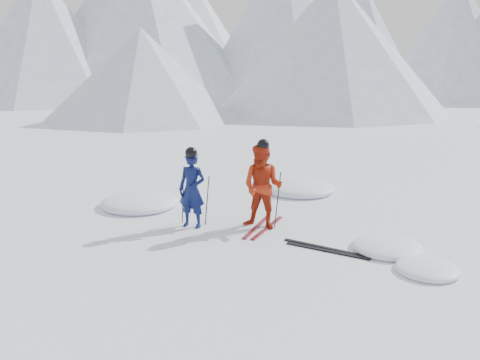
% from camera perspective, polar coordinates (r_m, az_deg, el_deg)
% --- Properties ---
extents(ground, '(160.00, 160.00, 0.00)m').
position_cam_1_polar(ground, '(10.40, 6.45, -7.13)').
color(ground, white).
rests_on(ground, ground).
extents(mountain_range, '(106.15, 62.94, 15.53)m').
position_cam_1_polar(mountain_range, '(45.05, 25.29, 16.10)').
color(mountain_range, '#B2BCD1').
rests_on(mountain_range, ground).
extents(skier_blue, '(0.62, 0.41, 1.69)m').
position_cam_1_polar(skier_blue, '(11.16, -5.42, -1.11)').
color(skier_blue, '#0B1444').
rests_on(skier_blue, ground).
extents(skier_red, '(0.94, 0.75, 1.88)m').
position_cam_1_polar(skier_red, '(11.02, 2.56, -0.76)').
color(skier_red, '#AD260D').
rests_on(skier_red, ground).
extents(pole_blue_left, '(0.11, 0.08, 1.12)m').
position_cam_1_polar(pole_blue_left, '(11.49, -6.43, -2.17)').
color(pole_blue_left, black).
rests_on(pole_blue_left, ground).
extents(pole_blue_right, '(0.11, 0.07, 1.12)m').
position_cam_1_polar(pole_blue_right, '(11.36, -3.71, -2.30)').
color(pole_blue_right, black).
rests_on(pole_blue_right, ground).
extents(pole_red_left, '(0.12, 0.10, 1.25)m').
position_cam_1_polar(pole_red_left, '(11.42, 1.48, -1.87)').
color(pole_red_left, black).
rests_on(pole_red_left, ground).
extents(pole_red_right, '(0.12, 0.09, 1.25)m').
position_cam_1_polar(pole_red_right, '(11.16, 4.24, -2.26)').
color(pole_red_right, black).
rests_on(pole_red_right, ground).
extents(ski_worn_left, '(0.11, 1.70, 0.03)m').
position_cam_1_polar(ski_worn_left, '(11.31, 1.93, -5.24)').
color(ski_worn_left, black).
rests_on(ski_worn_left, ground).
extents(ski_worn_right, '(0.23, 1.70, 0.03)m').
position_cam_1_polar(ski_worn_right, '(11.25, 3.10, -5.37)').
color(ski_worn_right, black).
rests_on(ski_worn_right, ground).
extents(ski_loose_a, '(1.68, 0.47, 0.03)m').
position_cam_1_polar(ski_loose_a, '(10.22, 9.36, -7.50)').
color(ski_loose_a, black).
rests_on(ski_loose_a, ground).
extents(ski_loose_b, '(1.69, 0.41, 0.03)m').
position_cam_1_polar(ski_loose_b, '(10.07, 9.76, -7.84)').
color(ski_loose_b, black).
rests_on(ski_loose_b, ground).
extents(snow_lumps, '(8.41, 6.26, 0.44)m').
position_cam_1_polar(snow_lumps, '(12.81, 1.40, -3.06)').
color(snow_lumps, white).
rests_on(snow_lumps, ground).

